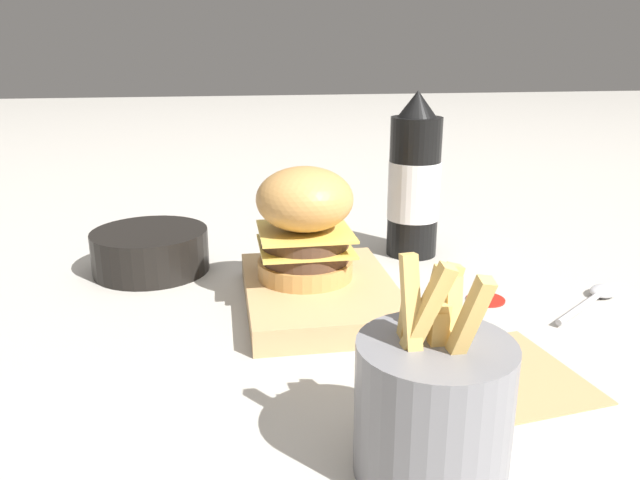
{
  "coord_description": "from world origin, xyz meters",
  "views": [
    {
      "loc": [
        -0.66,
        0.14,
        0.28
      ],
      "look_at": [
        -0.02,
        0.04,
        0.08
      ],
      "focal_mm": 35.0,
      "sensor_mm": 36.0,
      "label": 1
    }
  ],
  "objects_px": {
    "burger": "(305,222)",
    "spoon": "(598,295)",
    "fries_basket": "(433,404)",
    "side_bowl": "(151,249)",
    "ketchup_bottle": "(414,183)",
    "serving_board": "(320,294)"
  },
  "relations": [
    {
      "from": "burger",
      "to": "side_bowl",
      "type": "bearing_deg",
      "value": 55.55
    },
    {
      "from": "ketchup_bottle",
      "to": "fries_basket",
      "type": "bearing_deg",
      "value": 164.34
    },
    {
      "from": "ketchup_bottle",
      "to": "fries_basket",
      "type": "height_order",
      "value": "ketchup_bottle"
    },
    {
      "from": "fries_basket",
      "to": "spoon",
      "type": "bearing_deg",
      "value": -48.49
    },
    {
      "from": "burger",
      "to": "spoon",
      "type": "xyz_separation_m",
      "value": [
        -0.06,
        -0.33,
        -0.09
      ]
    },
    {
      "from": "fries_basket",
      "to": "spoon",
      "type": "distance_m",
      "value": 0.39
    },
    {
      "from": "serving_board",
      "to": "spoon",
      "type": "height_order",
      "value": "serving_board"
    },
    {
      "from": "fries_basket",
      "to": "spoon",
      "type": "relative_size",
      "value": 1.25
    },
    {
      "from": "side_bowl",
      "to": "spoon",
      "type": "height_order",
      "value": "side_bowl"
    },
    {
      "from": "serving_board",
      "to": "side_bowl",
      "type": "height_order",
      "value": "side_bowl"
    },
    {
      "from": "burger",
      "to": "spoon",
      "type": "bearing_deg",
      "value": -99.71
    },
    {
      "from": "serving_board",
      "to": "burger",
      "type": "bearing_deg",
      "value": 33.46
    },
    {
      "from": "ketchup_bottle",
      "to": "fries_basket",
      "type": "relative_size",
      "value": 1.42
    },
    {
      "from": "burger",
      "to": "side_bowl",
      "type": "xyz_separation_m",
      "value": [
        0.13,
        0.18,
        -0.06
      ]
    },
    {
      "from": "serving_board",
      "to": "side_bowl",
      "type": "xyz_separation_m",
      "value": [
        0.15,
        0.2,
        0.02
      ]
    },
    {
      "from": "side_bowl",
      "to": "spoon",
      "type": "distance_m",
      "value": 0.55
    },
    {
      "from": "side_bowl",
      "to": "ketchup_bottle",
      "type": "bearing_deg",
      "value": -87.97
    },
    {
      "from": "serving_board",
      "to": "burger",
      "type": "relative_size",
      "value": 1.8
    },
    {
      "from": "fries_basket",
      "to": "spoon",
      "type": "xyz_separation_m",
      "value": [
        0.26,
        -0.29,
        -0.05
      ]
    },
    {
      "from": "serving_board",
      "to": "ketchup_bottle",
      "type": "bearing_deg",
      "value": -44.32
    },
    {
      "from": "ketchup_bottle",
      "to": "spoon",
      "type": "distance_m",
      "value": 0.27
    },
    {
      "from": "fries_basket",
      "to": "side_bowl",
      "type": "distance_m",
      "value": 0.5
    }
  ]
}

